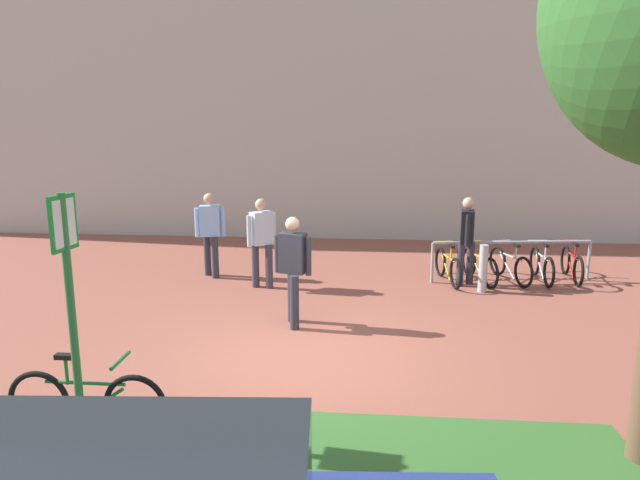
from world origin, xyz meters
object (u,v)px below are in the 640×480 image
object	(u,v)px
parking_sign_post	(69,285)
person_suited_dark	(467,235)
bike_at_sign	(87,401)
person_suited_navy	(293,264)
bike_rack_cluster	(510,264)
person_shirt_white	(262,237)
bollard_steel	(483,268)
person_casual_tan	(210,229)

from	to	relation	value
parking_sign_post	person_suited_dark	distance (m)	7.66
bike_at_sign	person_suited_navy	xyz separation A→B (m)	(1.67, 3.33, 0.63)
bike_rack_cluster	person_suited_navy	world-z (taller)	person_suited_navy
person_suited_navy	person_shirt_white	bearing A→B (deg)	113.37
bike_at_sign	bollard_steel	bearing A→B (deg)	47.49
parking_sign_post	bike_at_sign	distance (m)	1.31
bike_at_sign	person_casual_tan	xyz separation A→B (m)	(-0.38, 6.02, 0.63)
bike_at_sign	person_suited_navy	size ratio (longest dim) A/B	0.98
person_suited_dark	person_casual_tan	distance (m)	5.08
bike_at_sign	bollard_steel	distance (m)	7.33
parking_sign_post	person_suited_dark	world-z (taller)	parking_sign_post
person_suited_navy	person_suited_dark	bearing A→B (deg)	39.65
bike_at_sign	person_casual_tan	size ratio (longest dim) A/B	0.98
bike_at_sign	person_shirt_white	world-z (taller)	person_shirt_white
parking_sign_post	bike_rack_cluster	xyz separation A→B (m)	(5.60, 6.39, -1.29)
parking_sign_post	bike_rack_cluster	bearing A→B (deg)	48.80
bike_rack_cluster	person_shirt_white	size ratio (longest dim) A/B	1.85
bike_rack_cluster	person_casual_tan	xyz separation A→B (m)	(-6.01, -0.16, 0.64)
parking_sign_post	bike_rack_cluster	size ratio (longest dim) A/B	0.79
bollard_steel	person_casual_tan	size ratio (longest dim) A/B	0.52
parking_sign_post	person_suited_navy	world-z (taller)	parking_sign_post
person_casual_tan	bike_rack_cluster	bearing A→B (deg)	1.54
parking_sign_post	person_suited_navy	bearing A→B (deg)	65.27
person_suited_dark	bollard_steel	bearing A→B (deg)	-59.71
bike_at_sign	person_casual_tan	bearing A→B (deg)	93.57
bollard_steel	person_casual_tan	distance (m)	5.39
person_suited_dark	person_casual_tan	xyz separation A→B (m)	(-5.08, 0.18, 0.00)
bollard_steel	person_suited_dark	world-z (taller)	person_suited_dark
person_casual_tan	bollard_steel	bearing A→B (deg)	-6.59
person_suited_dark	person_casual_tan	bearing A→B (deg)	177.97
person_casual_tan	bike_at_sign	bearing A→B (deg)	-86.43
parking_sign_post	person_casual_tan	size ratio (longest dim) A/B	1.46
person_shirt_white	person_suited_dark	bearing A→B (deg)	7.52
bike_rack_cluster	person_suited_navy	xyz separation A→B (m)	(-3.96, -2.85, 0.64)
person_shirt_white	person_suited_navy	bearing A→B (deg)	-66.63
bike_rack_cluster	person_suited_dark	bearing A→B (deg)	-159.98
bike_at_sign	bike_rack_cluster	distance (m)	8.37
bollard_steel	person_suited_navy	distance (m)	3.92
person_suited_navy	person_shirt_white	size ratio (longest dim) A/B	1.00
bike_rack_cluster	person_suited_navy	distance (m)	4.92
parking_sign_post	person_suited_navy	size ratio (longest dim) A/B	1.46
person_shirt_white	bike_at_sign	bearing A→B (deg)	-98.66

